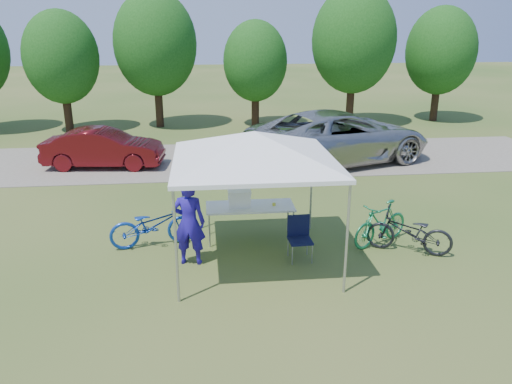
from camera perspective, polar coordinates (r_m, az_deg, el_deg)
ground at (r=10.53m, az=-0.20°, el=-7.71°), size 100.00×100.00×0.00m
gravel_strip at (r=18.02m, az=-2.81°, el=3.75°), size 24.00×5.00×0.02m
canopy at (r=9.64m, az=-0.22°, el=6.52°), size 4.53×4.53×3.00m
treeline at (r=23.45m, az=-4.61°, el=15.97°), size 24.89×4.28×6.30m
folding_table at (r=11.20m, az=-0.68°, el=-1.77°), size 1.97×0.82×0.81m
folding_chair at (r=10.43m, az=4.97°, el=-4.78°), size 0.49×0.50×0.92m
cooler at (r=11.10m, az=-1.90°, el=-0.70°), size 0.51×0.35×0.37m
ice_cream_cup at (r=11.19m, az=2.07°, el=-1.41°), size 0.08×0.08×0.06m
cyclist at (r=10.12m, az=-7.67°, el=-3.47°), size 0.71×0.53×1.80m
bike_blue at (r=11.18m, az=-11.69°, el=-3.70°), size 1.98×1.02×0.99m
bike_green at (r=11.38m, az=14.08°, el=-3.50°), size 1.65×1.21×0.98m
bike_dark at (r=11.13m, az=17.11°, el=-4.42°), size 1.89×1.32×0.94m
minivan at (r=17.67m, az=9.49°, el=6.27°), size 7.16×5.01×1.81m
sedan at (r=17.65m, az=-17.02°, el=4.83°), size 4.07×1.74×1.30m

